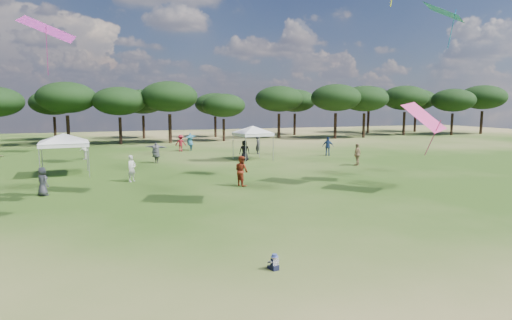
% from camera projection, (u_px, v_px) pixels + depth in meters
% --- Properties ---
extents(ground, '(140.00, 140.00, 0.00)m').
position_uv_depth(ground, '(307.00, 301.00, 10.52)').
color(ground, '#314F17').
rests_on(ground, ground).
extents(tree_line, '(108.78, 17.63, 7.77)m').
position_uv_depth(tree_line, '(159.00, 99.00, 54.86)').
color(tree_line, black).
rests_on(tree_line, ground).
extents(tent_left, '(6.21, 6.21, 3.16)m').
position_uv_depth(tent_left, '(63.00, 135.00, 28.57)').
color(tent_left, gray).
rests_on(tent_left, ground).
extents(tent_right, '(5.54, 5.54, 3.25)m').
position_uv_depth(tent_right, '(253.00, 127.00, 36.63)').
color(tent_right, gray).
rests_on(tent_right, ground).
extents(toddler, '(0.35, 0.38, 0.48)m').
position_uv_depth(toddler, '(274.00, 263.00, 12.46)').
color(toddler, black).
rests_on(toddler, ground).
extents(festival_crowd, '(29.66, 21.77, 1.89)m').
position_uv_depth(festival_crowd, '(157.00, 152.00, 34.84)').
color(festival_crowd, '#BAB7AF').
rests_on(festival_crowd, ground).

